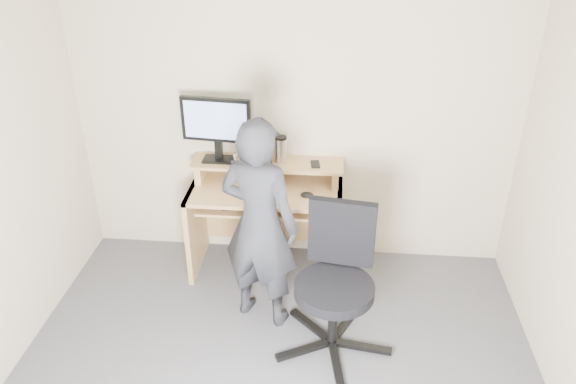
% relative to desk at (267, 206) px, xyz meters
% --- Properties ---
extents(back_wall, '(3.50, 0.02, 2.50)m').
position_rel_desk_xyz_m(back_wall, '(0.20, 0.22, 0.70)').
color(back_wall, '#BDAF96').
rests_on(back_wall, ground).
extents(desk, '(1.20, 0.60, 0.91)m').
position_rel_desk_xyz_m(desk, '(0.00, 0.00, 0.00)').
color(desk, tan).
rests_on(desk, ground).
extents(monitor, '(0.55, 0.15, 0.52)m').
position_rel_desk_xyz_m(monitor, '(-0.39, 0.06, 0.67)').
color(monitor, black).
rests_on(monitor, desk).
extents(external_drive, '(0.11, 0.15, 0.20)m').
position_rel_desk_xyz_m(external_drive, '(-0.01, 0.08, 0.46)').
color(external_drive, black).
rests_on(external_drive, desk).
extents(travel_mug, '(0.11, 0.11, 0.20)m').
position_rel_desk_xyz_m(travel_mug, '(0.11, 0.08, 0.46)').
color(travel_mug, '#BCBCC1').
rests_on(travel_mug, desk).
extents(smartphone, '(0.08, 0.14, 0.01)m').
position_rel_desk_xyz_m(smartphone, '(0.38, 0.06, 0.37)').
color(smartphone, black).
rests_on(smartphone, desk).
extents(charger, '(0.05, 0.05, 0.03)m').
position_rel_desk_xyz_m(charger, '(-0.15, 0.02, 0.38)').
color(charger, black).
rests_on(charger, desk).
extents(headphones, '(0.16, 0.16, 0.06)m').
position_rel_desk_xyz_m(headphones, '(-0.20, 0.12, 0.37)').
color(headphones, silver).
rests_on(headphones, desk).
extents(keyboard, '(0.47, 0.22, 0.03)m').
position_rel_desk_xyz_m(keyboard, '(-0.09, -0.17, 0.12)').
color(keyboard, black).
rests_on(keyboard, desk).
extents(mouse, '(0.10, 0.06, 0.04)m').
position_rel_desk_xyz_m(mouse, '(0.33, -0.18, 0.22)').
color(mouse, black).
rests_on(mouse, desk).
extents(office_chair, '(0.80, 0.80, 1.01)m').
position_rel_desk_xyz_m(office_chair, '(0.57, -0.88, 0.01)').
color(office_chair, black).
rests_on(office_chair, ground).
extents(person, '(0.67, 0.55, 1.57)m').
position_rel_desk_xyz_m(person, '(0.03, -0.66, 0.24)').
color(person, black).
rests_on(person, ground).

